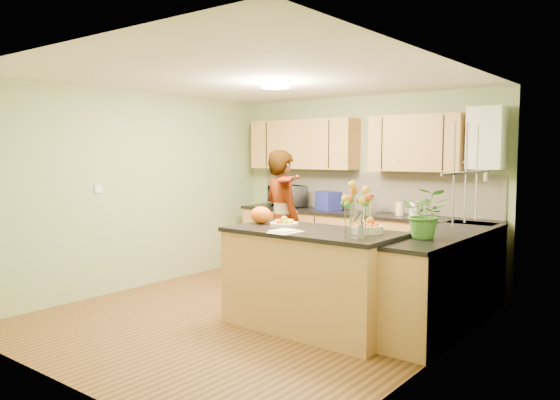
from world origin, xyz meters
The scene contains 28 objects.
floor centered at (0.00, 0.00, 0.00)m, with size 4.50×4.50×0.00m, color #503017.
ceiling centered at (0.00, 0.00, 2.50)m, with size 4.00×4.50×0.02m, color silver.
wall_back centered at (0.00, 2.25, 1.25)m, with size 4.00×0.02×2.50m, color #96AD7B.
wall_front centered at (0.00, -2.25, 1.25)m, with size 4.00×0.02×2.50m, color #96AD7B.
wall_left centered at (-2.00, 0.00, 1.25)m, with size 0.02×4.50×2.50m, color #96AD7B.
wall_right centered at (2.00, 0.00, 1.25)m, with size 0.02×4.50×2.50m, color #96AD7B.
back_counter centered at (0.10, 1.95, 0.47)m, with size 3.64×0.62×0.94m.
right_counter centered at (1.70, 0.85, 0.47)m, with size 0.62×2.24×0.94m.
splashback centered at (0.10, 2.23, 1.20)m, with size 3.60×0.02×0.52m, color #EFE5CF.
upper_cabinets centered at (-0.18, 2.08, 1.85)m, with size 3.20×0.34×0.70m.
boiler centered at (1.70, 2.09, 1.90)m, with size 0.40×0.30×0.86m.
window_right centered at (1.99, 0.60, 1.55)m, with size 0.01×1.30×1.05m.
light_switch centered at (-1.99, -0.60, 1.30)m, with size 0.02×0.09×0.09m, color white.
ceiling_lamp centered at (0.00, 0.30, 2.46)m, with size 0.30×0.30×0.07m.
peninsula_island centered at (0.72, -0.02, 0.49)m, with size 1.71×0.88×0.98m.
fruit_dish centered at (0.37, -0.02, 1.02)m, with size 0.29×0.29×0.10m.
orange_bowl centered at (1.27, 0.13, 1.04)m, with size 0.24×0.24×0.14m.
flower_vase centered at (1.32, -0.20, 1.34)m, with size 0.29×0.29×0.54m.
orange_bag centered at (0.02, 0.03, 1.07)m, with size 0.24×0.20×0.18m, color orange.
papers centered at (0.62, -0.32, 0.99)m, with size 0.23×0.31×0.01m, color white.
violinist centered at (-0.43, 0.98, 0.88)m, with size 0.64×0.42×1.77m, color #E4AE8B.
violin centered at (-0.23, 0.76, 1.41)m, with size 0.66×0.26×0.13m, color #4D0904, non-canonical shape.
microwave centered at (-1.13, 1.99, 1.10)m, with size 0.56×0.38×0.31m, color white.
blue_box centered at (-0.39, 1.97, 1.07)m, with size 0.32×0.24×0.26m, color navy.
kettle centered at (0.30, 1.91, 1.06)m, with size 0.16×0.16×0.29m.
jar_cream centered at (0.68, 1.99, 1.02)m, with size 0.11×0.11×0.17m, color #F5E7C4.
jar_white centered at (0.90, 1.94, 1.03)m, with size 0.12×0.12×0.19m, color white.
potted_plant centered at (1.70, 0.39, 1.18)m, with size 0.43×0.37×0.47m, color #3D7D29.
Camera 1 is at (3.71, -4.37, 1.74)m, focal length 35.00 mm.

